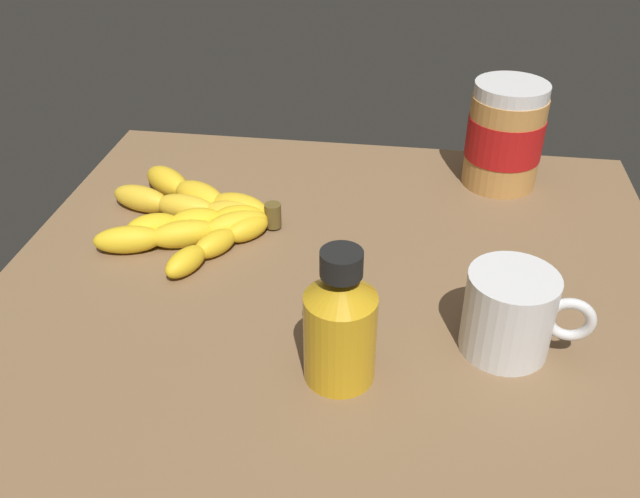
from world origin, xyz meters
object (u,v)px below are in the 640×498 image
peanut_butter_jar (505,136)px  coffee_mug (511,313)px  honey_bottle (340,323)px  banana_bunch (196,216)px

peanut_butter_jar → coffee_mug: bearing=-92.8°
honey_bottle → coffee_mug: bearing=21.2°
peanut_butter_jar → honey_bottle: peanut_butter_jar is taller
honey_bottle → coffee_mug: (15.25, 5.92, -1.86)cm
honey_bottle → coffee_mug: 16.47cm
honey_bottle → peanut_butter_jar: bearing=67.1°
banana_bunch → peanut_butter_jar: 41.24cm
banana_bunch → coffee_mug: coffee_mug is taller
honey_bottle → coffee_mug: size_ratio=1.13×
peanut_butter_jar → coffee_mug: (-1.64, -33.99, -2.71)cm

